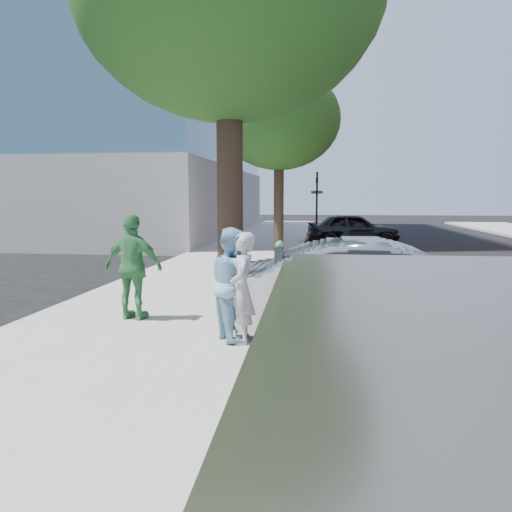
% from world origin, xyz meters
% --- Properties ---
extents(ground, '(120.00, 120.00, 0.00)m').
position_xyz_m(ground, '(0.00, 0.00, 0.00)').
color(ground, black).
rests_on(ground, ground).
extents(sidewalk, '(5.00, 60.00, 0.15)m').
position_xyz_m(sidewalk, '(-1.50, 8.00, 0.07)').
color(sidewalk, '#9E9991').
rests_on(sidewalk, ground).
extents(brick_strip, '(0.60, 60.00, 0.01)m').
position_xyz_m(brick_strip, '(0.70, 8.00, 0.15)').
color(brick_strip, brown).
rests_on(brick_strip, sidewalk).
extents(curb, '(0.10, 60.00, 0.15)m').
position_xyz_m(curb, '(1.05, 8.00, 0.07)').
color(curb, gray).
rests_on(curb, ground).
extents(office_tower, '(18.00, 22.00, 24.00)m').
position_xyz_m(office_tower, '(-13.00, 22.00, 12.00)').
color(office_tower, slate).
rests_on(office_tower, ground).
extents(office_base, '(18.20, 22.20, 4.00)m').
position_xyz_m(office_base, '(-13.00, 22.00, 2.00)').
color(office_base, gray).
rests_on(office_base, ground).
extents(signal_near, '(0.70, 0.15, 3.80)m').
position_xyz_m(signal_near, '(0.90, 22.00, 2.25)').
color(signal_near, black).
rests_on(signal_near, ground).
extents(tree_far, '(4.80, 4.80, 7.14)m').
position_xyz_m(tree_far, '(-0.50, 12.00, 5.30)').
color(tree_far, black).
rests_on(tree_far, sidewalk).
extents(parking_meter, '(0.12, 0.32, 1.47)m').
position_xyz_m(parking_meter, '(0.60, -0.57, 1.21)').
color(parking_meter, gray).
rests_on(parking_meter, sidewalk).
extents(person_gray, '(0.48, 0.65, 1.62)m').
position_xyz_m(person_gray, '(0.10, -0.90, 0.96)').
color(person_gray, '#ACABB1').
rests_on(person_gray, sidewalk).
extents(person_officer, '(0.97, 1.03, 1.69)m').
position_xyz_m(person_officer, '(-0.08, -0.72, 0.99)').
color(person_officer, '#88B8D2').
rests_on(person_officer, sidewalk).
extents(person_green, '(1.14, 0.62, 1.84)m').
position_xyz_m(person_green, '(-2.01, 0.26, 1.07)').
color(person_green, '#3D8648').
rests_on(person_green, sidewalk).
extents(sedan_silver, '(4.90, 1.77, 1.61)m').
position_xyz_m(sedan_silver, '(2.30, -0.10, 0.80)').
color(sedan_silver, '#A5A7AC').
rests_on(sedan_silver, ground).
extents(bg_car, '(4.69, 2.39, 1.53)m').
position_xyz_m(bg_car, '(2.75, 17.01, 0.77)').
color(bg_car, black).
rests_on(bg_car, ground).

